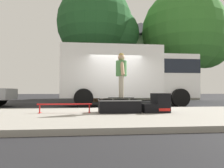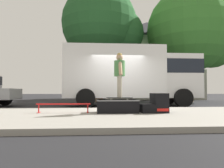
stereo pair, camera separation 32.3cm
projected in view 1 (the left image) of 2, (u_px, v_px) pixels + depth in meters
name	position (u px, v px, depth m)	size (l,w,h in m)	color
ground_plane	(119.00, 109.00, 9.39)	(140.00, 140.00, 0.00)	black
sidewalk_slab	(135.00, 115.00, 6.41)	(50.00, 5.00, 0.12)	gray
skate_box	(119.00, 106.00, 6.68)	(1.23, 0.76, 0.39)	black
kicker_ramp	(156.00, 104.00, 6.82)	(0.78, 0.79, 0.58)	black
grind_rail	(65.00, 106.00, 6.62)	(1.62, 0.28, 0.28)	red
skateboard	(121.00, 98.00, 6.71)	(0.80, 0.41, 0.07)	black
skater_kid	(121.00, 71.00, 6.73)	(0.33, 0.70, 1.36)	#B7AD99
box_truck	(129.00, 74.00, 11.73)	(6.91, 2.63, 3.05)	white
street_tree_main	(188.00, 34.00, 16.97)	(6.90, 6.28, 8.53)	brown
street_tree_neighbour	(99.00, 26.00, 16.52)	(6.13, 5.57, 8.65)	brown
house_behind	(141.00, 60.00, 24.16)	(9.54, 8.22, 8.40)	beige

